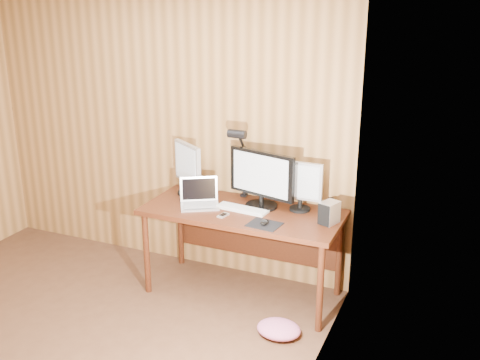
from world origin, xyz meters
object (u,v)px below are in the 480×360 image
Objects in this scene: monitor_center at (262,178)px; monitor_left at (188,167)px; desk at (246,221)px; keyboard at (242,209)px; phone at (223,215)px; speaker at (331,205)px; hard_drive at (329,213)px; monitor_right at (301,185)px; mouse at (264,222)px; desk_lamp at (240,153)px; laptop at (199,199)px.

monitor_left is at bearing -168.99° from monitor_center.
desk is 0.15m from keyboard.
monitor_center is 0.43m from phone.
speaker is at bearing 15.42° from desk.
hard_drive is (0.70, -0.06, 0.21)m from desk.
hard_drive is (1.29, -0.16, -0.16)m from monitor_left.
monitor_right is at bearing 14.39° from desk.
monitor_right is 0.46m from mouse.
desk_lamp is (-0.11, 0.23, 0.39)m from keyboard.
phone is (-0.20, -0.30, -0.24)m from monitor_center.
phone is (0.49, -0.35, -0.24)m from monitor_left.
monitor_right is at bearing 25.20° from monitor_center.
keyboard is (-0.43, -0.18, -0.20)m from monitor_right.
desk is 0.70m from speaker.
laptop is 0.32m from phone.
monitor_right is 2.22× the size of hard_drive.
monitor_left is at bearing 106.29° from laptop.
mouse reaches higher than keyboard.
mouse is at bearing -133.29° from hard_drive.
desk_lamp is (-0.54, 0.05, 0.19)m from monitor_right.
monitor_right reaches higher than speaker.
hard_drive is 0.91m from desk_lamp.
laptop is 1.06m from speaker.
monitor_left reaches higher than speaker.
desk_lamp is at bearing 148.39° from mouse.
monitor_center is at bearing 131.96° from mouse.
monitor_left is 0.65m from phone.
monitor_right is 0.66m from phone.
mouse is at bearing -50.41° from monitor_center.
hard_drive is 1.62× the size of phone.
monitor_center reaches higher than mouse.
monitor_center reaches higher than speaker.
laptop is (-0.37, -0.11, 0.18)m from desk.
speaker is (0.74, 0.43, 0.05)m from phone.
desk_lamp is (-0.77, -0.03, 0.35)m from speaker.
monitor_center is at bearing 24.46° from desk.
hard_drive is (0.71, 0.01, 0.07)m from keyboard.
desk_lamp is at bearing -175.00° from hard_drive.
hard_drive is at bearing -30.45° from monitor_right.
laptop is 2.14× the size of hard_drive.
desk is 2.70× the size of monitor_center.
laptop is (-0.48, -0.16, -0.19)m from monitor_center.
monitor_right reaches higher than mouse.
laptop reaches higher than phone.
monitor_right is 0.57m from desk_lamp.
monitor_left is at bearing 169.16° from keyboard.
phone is at bearing -109.19° from monitor_center.
hard_drive is at bearing 26.84° from monitor_left.
laptop is at bearing -164.08° from monitor_right.
desk_lamp is at bearing 40.87° from monitor_left.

